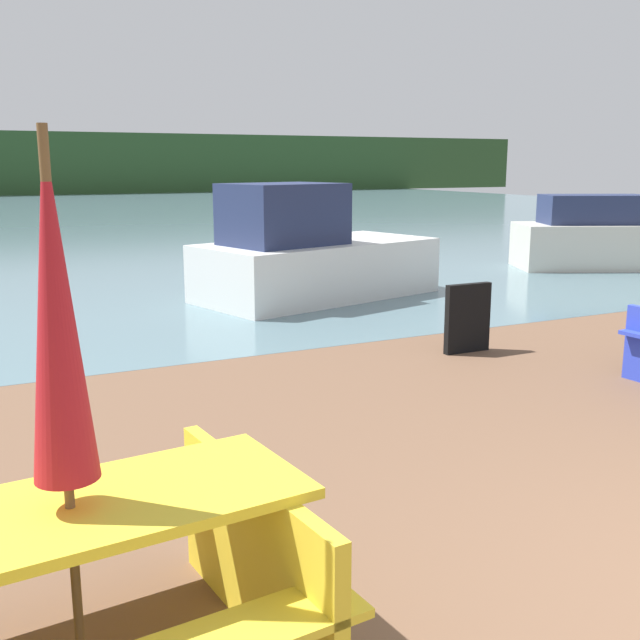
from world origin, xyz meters
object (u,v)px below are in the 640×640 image
boat (309,256)px  signboard (468,318)px  umbrella_crimson (56,314)px  boat_second (626,240)px  picnic_table_yellow (76,583)px

boat → signboard: bearing=-103.2°
signboard → umbrella_crimson: bearing=-141.6°
boat_second → signboard: boat_second is taller
boat → umbrella_crimson: bearing=-135.9°
boat → signboard: size_ratio=5.26×
umbrella_crimson → boat_second: (11.50, 7.71, -0.95)m
signboard → picnic_table_yellow: bearing=-141.6°
picnic_table_yellow → signboard: bearing=38.4°
picnic_table_yellow → signboard: picnic_table_yellow is taller
boat → picnic_table_yellow: bearing=-135.9°
umbrella_crimson → picnic_table_yellow: bearing=-26.6°
umbrella_crimson → signboard: bearing=38.4°
boat → signboard: boat is taller
boat → boat_second: 6.97m
boat → boat_second: bearing=-12.2°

